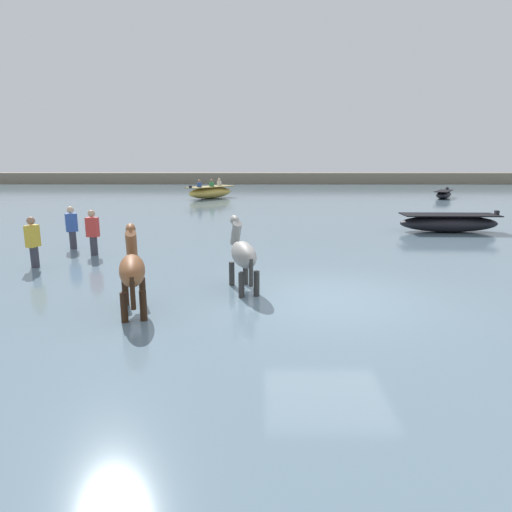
{
  "coord_description": "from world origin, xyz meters",
  "views": [
    {
      "loc": [
        -1.36,
        -8.36,
        3.08
      ],
      "look_at": [
        -1.45,
        1.6,
        0.86
      ],
      "focal_mm": 31.45,
      "sensor_mm": 36.0,
      "label": 1
    }
  ],
  "objects_px": {
    "horse_trailing_chestnut": "(132,272)",
    "boat_far_offshore": "(210,192)",
    "boat_near_port": "(444,194)",
    "person_onlooker_right": "(34,247)",
    "horse_lead_grey": "(243,256)",
    "person_onlooker_left": "(72,232)",
    "boat_mid_channel": "(449,223)",
    "person_spectator_far": "(93,237)"
  },
  "relations": [
    {
      "from": "boat_near_port",
      "to": "person_spectator_far",
      "type": "xyz_separation_m",
      "value": [
        -16.84,
        -17.64,
        0.26
      ]
    },
    {
      "from": "person_onlooker_left",
      "to": "person_spectator_far",
      "type": "xyz_separation_m",
      "value": [
        0.95,
        -0.88,
        0.0
      ]
    },
    {
      "from": "person_onlooker_left",
      "to": "person_spectator_far",
      "type": "height_order",
      "value": "same"
    },
    {
      "from": "horse_lead_grey",
      "to": "horse_trailing_chestnut",
      "type": "xyz_separation_m",
      "value": [
        -1.9,
        -1.36,
        0.01
      ]
    },
    {
      "from": "person_onlooker_right",
      "to": "person_onlooker_left",
      "type": "xyz_separation_m",
      "value": [
        0.02,
        2.31,
        0.0
      ]
    },
    {
      "from": "boat_mid_channel",
      "to": "person_spectator_far",
      "type": "relative_size",
      "value": 2.19
    },
    {
      "from": "person_onlooker_left",
      "to": "boat_far_offshore",
      "type": "bearing_deg",
      "value": 81.98
    },
    {
      "from": "person_spectator_far",
      "to": "boat_mid_channel",
      "type": "bearing_deg",
      "value": 19.42
    },
    {
      "from": "horse_lead_grey",
      "to": "person_onlooker_left",
      "type": "relative_size",
      "value": 1.12
    },
    {
      "from": "boat_far_offshore",
      "to": "person_onlooker_left",
      "type": "xyz_separation_m",
      "value": [
        -2.34,
        -16.62,
        0.11
      ]
    },
    {
      "from": "boat_mid_channel",
      "to": "person_onlooker_left",
      "type": "height_order",
      "value": "person_onlooker_left"
    },
    {
      "from": "boat_far_offshore",
      "to": "person_onlooker_left",
      "type": "bearing_deg",
      "value": -98.02
    },
    {
      "from": "boat_near_port",
      "to": "boat_mid_channel",
      "type": "distance_m",
      "value": 14.51
    },
    {
      "from": "boat_near_port",
      "to": "boat_mid_channel",
      "type": "height_order",
      "value": "boat_mid_channel"
    },
    {
      "from": "boat_mid_channel",
      "to": "person_onlooker_right",
      "type": "xyz_separation_m",
      "value": [
        -12.59,
        -5.52,
        0.19
      ]
    },
    {
      "from": "boat_near_port",
      "to": "person_onlooker_left",
      "type": "xyz_separation_m",
      "value": [
        -17.79,
        -16.75,
        0.26
      ]
    },
    {
      "from": "person_onlooker_left",
      "to": "person_spectator_far",
      "type": "bearing_deg",
      "value": -42.91
    },
    {
      "from": "horse_lead_grey",
      "to": "person_spectator_far",
      "type": "height_order",
      "value": "horse_lead_grey"
    },
    {
      "from": "horse_trailing_chestnut",
      "to": "boat_near_port",
      "type": "height_order",
      "value": "horse_trailing_chestnut"
    },
    {
      "from": "horse_trailing_chestnut",
      "to": "boat_far_offshore",
      "type": "bearing_deg",
      "value": 92.64
    },
    {
      "from": "horse_lead_grey",
      "to": "horse_trailing_chestnut",
      "type": "relative_size",
      "value": 0.99
    },
    {
      "from": "person_onlooker_right",
      "to": "person_spectator_far",
      "type": "height_order",
      "value": "same"
    },
    {
      "from": "boat_near_port",
      "to": "person_onlooker_right",
      "type": "distance_m",
      "value": 26.09
    },
    {
      "from": "boat_near_port",
      "to": "person_onlooker_right",
      "type": "relative_size",
      "value": 1.67
    },
    {
      "from": "boat_far_offshore",
      "to": "person_onlooker_left",
      "type": "distance_m",
      "value": 16.79
    },
    {
      "from": "horse_lead_grey",
      "to": "boat_near_port",
      "type": "distance_m",
      "value": 24.41
    },
    {
      "from": "boat_mid_channel",
      "to": "person_spectator_far",
      "type": "bearing_deg",
      "value": -160.58
    },
    {
      "from": "horse_trailing_chestnut",
      "to": "person_onlooker_right",
      "type": "xyz_separation_m",
      "value": [
        -3.38,
        3.24,
        -0.22
      ]
    },
    {
      "from": "horse_lead_grey",
      "to": "person_spectator_far",
      "type": "bearing_deg",
      "value": 142.53
    },
    {
      "from": "horse_trailing_chestnut",
      "to": "boat_far_offshore",
      "type": "xyz_separation_m",
      "value": [
        -1.02,
        22.17,
        -0.34
      ]
    },
    {
      "from": "horse_trailing_chestnut",
      "to": "person_onlooker_right",
      "type": "bearing_deg",
      "value": 136.22
    },
    {
      "from": "person_onlooker_left",
      "to": "boat_mid_channel",
      "type": "bearing_deg",
      "value": 14.33
    },
    {
      "from": "person_spectator_far",
      "to": "person_onlooker_right",
      "type": "bearing_deg",
      "value": -124.2
    },
    {
      "from": "horse_trailing_chestnut",
      "to": "boat_mid_channel",
      "type": "relative_size",
      "value": 0.52
    },
    {
      "from": "horse_trailing_chestnut",
      "to": "boat_near_port",
      "type": "distance_m",
      "value": 26.57
    },
    {
      "from": "boat_far_offshore",
      "to": "person_onlooker_left",
      "type": "height_order",
      "value": "person_onlooker_left"
    },
    {
      "from": "horse_trailing_chestnut",
      "to": "boat_far_offshore",
      "type": "height_order",
      "value": "horse_trailing_chestnut"
    },
    {
      "from": "horse_lead_grey",
      "to": "person_onlooker_left",
      "type": "bearing_deg",
      "value": 141.48
    },
    {
      "from": "horse_trailing_chestnut",
      "to": "person_onlooker_right",
      "type": "height_order",
      "value": "horse_trailing_chestnut"
    },
    {
      "from": "horse_trailing_chestnut",
      "to": "boat_far_offshore",
      "type": "distance_m",
      "value": 22.2
    },
    {
      "from": "boat_near_port",
      "to": "person_onlooker_left",
      "type": "bearing_deg",
      "value": -136.73
    },
    {
      "from": "boat_mid_channel",
      "to": "person_onlooker_right",
      "type": "relative_size",
      "value": 2.19
    }
  ]
}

